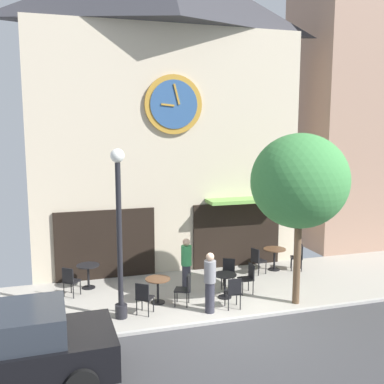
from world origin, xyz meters
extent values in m
cube|color=#9E998E|center=(0.00, 2.17, -0.03)|extent=(26.08, 4.34, 0.05)
cube|color=#38383A|center=(0.00, -2.51, -0.03)|extent=(26.08, 5.02, 0.05)
cube|color=#A8A5A0|center=(0.00, 0.02, 0.04)|extent=(26.08, 0.12, 0.08)
cube|color=beige|center=(-0.58, 5.34, 4.15)|extent=(9.33, 2.00, 8.31)
cylinder|color=#B7842D|center=(-0.58, 4.28, 5.71)|extent=(1.94, 0.10, 1.94)
cylinder|color=#2D5184|center=(-0.58, 4.22, 5.71)|extent=(1.59, 0.04, 1.59)
cube|color=#B7842D|center=(-0.80, 4.18, 5.69)|extent=(0.44, 0.03, 0.10)
cube|color=#B7842D|center=(-0.50, 4.18, 6.04)|extent=(0.23, 0.03, 0.67)
cube|color=black|center=(-2.91, 4.30, 1.15)|extent=(3.26, 0.10, 2.30)
cube|color=black|center=(1.75, 4.30, 1.15)|extent=(3.26, 0.10, 2.30)
cube|color=#72A84C|center=(2.03, 3.99, 2.45)|extent=(2.98, 0.90, 0.12)
cube|color=#9E7A66|center=(8.28, 6.17, 7.97)|extent=(5.76, 3.65, 15.94)
cylinder|color=black|center=(-2.87, 1.07, 0.18)|extent=(0.32, 0.32, 0.36)
cylinder|color=black|center=(-2.87, 1.07, 2.05)|extent=(0.14, 0.14, 4.11)
sphere|color=white|center=(-2.87, 1.07, 4.29)|extent=(0.36, 0.36, 0.36)
cylinder|color=brown|center=(2.05, 0.61, 1.28)|extent=(0.20, 0.20, 2.55)
ellipsoid|color=#3D8442|center=(2.05, 0.61, 3.52)|extent=(2.76, 2.49, 2.63)
cylinder|color=black|center=(-3.55, 3.53, 0.37)|extent=(0.07, 0.07, 0.73)
cylinder|color=black|center=(-3.55, 3.53, 0.01)|extent=(0.40, 0.40, 0.03)
cylinder|color=black|center=(-3.55, 3.53, 0.73)|extent=(0.70, 0.70, 0.03)
cylinder|color=black|center=(-1.72, 1.75, 0.35)|extent=(0.07, 0.07, 0.71)
cylinder|color=black|center=(-1.72, 1.75, 0.01)|extent=(0.40, 0.40, 0.03)
cylinder|color=brown|center=(-1.72, 1.75, 0.71)|extent=(0.71, 0.71, 0.03)
cylinder|color=black|center=(0.25, 1.57, 0.35)|extent=(0.07, 0.07, 0.70)
cylinder|color=black|center=(0.25, 1.57, 0.01)|extent=(0.40, 0.40, 0.03)
cylinder|color=black|center=(0.25, 1.57, 0.70)|extent=(0.68, 0.68, 0.03)
cylinder|color=black|center=(2.83, 3.46, 0.37)|extent=(0.07, 0.07, 0.75)
cylinder|color=black|center=(2.83, 3.46, 0.01)|extent=(0.40, 0.40, 0.03)
cylinder|color=brown|center=(2.83, 3.46, 0.75)|extent=(0.78, 0.78, 0.03)
cube|color=black|center=(-1.11, 1.41, 0.45)|extent=(0.53, 0.53, 0.04)
cube|color=black|center=(-0.95, 1.33, 0.68)|extent=(0.20, 0.36, 0.45)
cylinder|color=black|center=(-1.19, 1.63, 0.23)|extent=(0.03, 0.03, 0.45)
cylinder|color=black|center=(-1.33, 1.33, 0.23)|extent=(0.03, 0.03, 0.45)
cylinder|color=black|center=(-0.88, 1.49, 0.23)|extent=(0.03, 0.03, 0.45)
cylinder|color=black|center=(-1.03, 1.18, 0.23)|extent=(0.03, 0.03, 0.45)
cube|color=black|center=(3.55, 3.22, 0.45)|extent=(0.53, 0.53, 0.04)
cube|color=black|center=(3.72, 3.14, 0.68)|extent=(0.20, 0.36, 0.45)
cylinder|color=black|center=(3.48, 3.45, 0.23)|extent=(0.03, 0.03, 0.45)
cylinder|color=black|center=(3.33, 3.14, 0.23)|extent=(0.03, 0.03, 0.45)
cylinder|color=black|center=(3.78, 3.30, 0.23)|extent=(0.03, 0.03, 0.45)
cylinder|color=black|center=(3.63, 2.99, 0.23)|extent=(0.03, 0.03, 0.45)
cube|color=black|center=(0.98, 1.71, 0.45)|extent=(0.40, 0.40, 0.04)
cube|color=black|center=(1.16, 1.71, 0.68)|extent=(0.04, 0.38, 0.45)
cylinder|color=black|center=(0.81, 1.88, 0.23)|extent=(0.03, 0.03, 0.45)
cylinder|color=black|center=(0.80, 1.54, 0.23)|extent=(0.03, 0.03, 0.45)
cylinder|color=black|center=(1.15, 1.88, 0.23)|extent=(0.03, 0.03, 0.45)
cylinder|color=black|center=(1.14, 1.54, 0.23)|extent=(0.03, 0.03, 0.45)
cube|color=black|center=(0.62, 2.27, 0.45)|extent=(0.55, 0.55, 0.04)
cube|color=black|center=(0.70, 2.42, 0.68)|extent=(0.35, 0.22, 0.45)
cylinder|color=black|center=(0.38, 2.20, 0.23)|extent=(0.03, 0.03, 0.45)
cylinder|color=black|center=(0.68, 2.03, 0.23)|extent=(0.03, 0.03, 0.45)
cylinder|color=black|center=(0.55, 2.50, 0.23)|extent=(0.03, 0.03, 0.45)
cylinder|color=black|center=(0.85, 2.33, 0.23)|extent=(0.03, 0.03, 0.45)
cube|color=black|center=(0.19, 0.81, 0.45)|extent=(0.43, 0.43, 0.04)
cube|color=black|center=(0.17, 0.63, 0.68)|extent=(0.38, 0.07, 0.45)
cylinder|color=black|center=(0.37, 0.96, 0.23)|extent=(0.03, 0.03, 0.45)
cylinder|color=black|center=(0.03, 0.99, 0.23)|extent=(0.03, 0.03, 0.45)
cylinder|color=black|center=(0.34, 0.62, 0.23)|extent=(0.03, 0.03, 0.45)
cylinder|color=black|center=(0.01, 0.65, 0.23)|extent=(0.03, 0.03, 0.45)
cube|color=black|center=(2.14, 3.25, 0.45)|extent=(0.50, 0.50, 0.04)
cube|color=black|center=(1.97, 3.20, 0.68)|extent=(0.16, 0.37, 0.45)
cylinder|color=black|center=(2.35, 3.14, 0.23)|extent=(0.03, 0.03, 0.45)
cylinder|color=black|center=(2.25, 3.47, 0.23)|extent=(0.03, 0.03, 0.45)
cylinder|color=black|center=(2.03, 3.04, 0.23)|extent=(0.03, 0.03, 0.45)
cylinder|color=black|center=(1.92, 3.36, 0.23)|extent=(0.03, 0.03, 0.45)
cube|color=black|center=(-4.06, 3.02, 0.45)|extent=(0.56, 0.56, 0.04)
cube|color=black|center=(-4.17, 2.88, 0.68)|extent=(0.32, 0.27, 0.45)
cylinder|color=black|center=(-3.82, 3.05, 0.23)|extent=(0.03, 0.03, 0.45)
cylinder|color=black|center=(-4.08, 3.26, 0.23)|extent=(0.03, 0.03, 0.45)
cylinder|color=black|center=(-4.03, 2.79, 0.23)|extent=(0.03, 0.03, 0.45)
cylinder|color=black|center=(-4.30, 3.00, 0.23)|extent=(0.03, 0.03, 0.45)
cube|color=black|center=(-2.22, 1.12, 0.45)|extent=(0.56, 0.56, 0.04)
cube|color=black|center=(-2.32, 0.98, 0.68)|extent=(0.33, 0.25, 0.45)
cylinder|color=black|center=(-1.98, 1.17, 0.23)|extent=(0.03, 0.03, 0.45)
cylinder|color=black|center=(-2.26, 1.36, 0.23)|extent=(0.03, 0.03, 0.45)
cylinder|color=black|center=(-2.17, 0.89, 0.23)|extent=(0.03, 0.03, 0.45)
cylinder|color=black|center=(-2.45, 1.08, 0.23)|extent=(0.03, 0.03, 0.45)
cylinder|color=#2D2D38|center=(-0.51, 0.71, 0.42)|extent=(0.32, 0.32, 0.85)
cylinder|color=slate|center=(-0.51, 0.71, 1.15)|extent=(0.39, 0.39, 0.60)
sphere|color=tan|center=(-0.51, 0.71, 1.56)|extent=(0.22, 0.22, 0.22)
cylinder|color=#2D2D38|center=(-0.71, 2.34, 0.42)|extent=(0.34, 0.34, 0.85)
cylinder|color=#338C4C|center=(-0.71, 2.34, 1.15)|extent=(0.41, 0.41, 0.60)
sphere|color=tan|center=(-0.71, 2.34, 1.56)|extent=(0.22, 0.22, 0.22)
cube|color=black|center=(-5.49, -1.48, 0.60)|extent=(4.34, 1.89, 0.75)
cube|color=#262B33|center=(-5.49, -1.48, 1.25)|extent=(2.44, 1.64, 0.60)
cylinder|color=black|center=(-4.10, -0.54, 0.32)|extent=(0.64, 0.23, 0.64)
camera|label=1|loc=(-4.30, -10.17, 5.04)|focal=41.72mm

